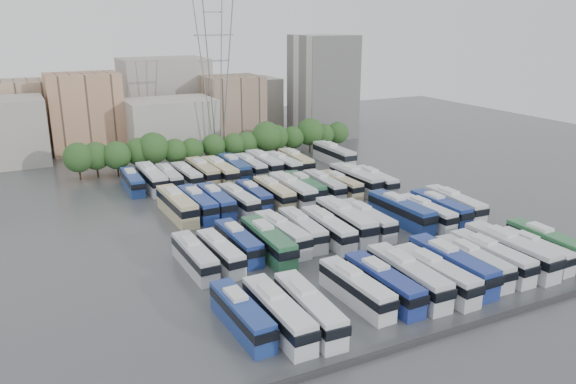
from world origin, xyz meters
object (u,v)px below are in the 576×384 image
bus_r0_s12 (534,250)px  bus_r0_s10 (491,256)px  bus_r0_s11 (510,250)px  bus_r0_s13 (548,243)px  bus_r1_s1 (220,252)px  bus_r2_s5 (254,195)px  bus_r3_s8 (264,163)px  bus_r3_s2 (169,177)px  bus_r3_s9 (282,164)px  bus_r0_s8 (452,265)px  bus_r3_s6 (234,168)px  bus_r0_s7 (435,274)px  bus_r2_s6 (274,193)px  electricity_pylon (215,72)px  bus_r1_s10 (401,211)px  bus_r2_s10 (340,184)px  bus_r2_s8 (305,187)px  bus_r2_s3 (216,201)px  bus_r0_s4 (356,288)px  bus_r1_s5 (302,229)px  bus_r1_s7 (345,220)px  bus_r2_s2 (198,203)px  bus_r1_s0 (195,256)px  bus_r3_s1 (151,178)px  bus_r3_s4 (203,172)px  bus_r2_s7 (292,190)px  bus_r2_s4 (238,200)px  bus_r0_s2 (309,308)px  bus_r1_s12 (440,208)px  bus_r1_s6 (328,228)px  apartment_tower (323,87)px  bus_r1_s11 (426,213)px  bus_r0_s5 (383,283)px  bus_r1_s2 (238,242)px  bus_r1_s13 (454,204)px  bus_r0_s6 (408,276)px  bus_r2_s1 (177,205)px  bus_r3_s7 (250,166)px  bus_r0_s1 (278,313)px  bus_r1_s4 (282,233)px  bus_r0_s0 (242,314)px  bus_r3_s0 (132,181)px  bus_r3_s3 (187,175)px

bus_r0_s12 → bus_r0_s10: bearing=173.3°
bus_r0_s11 → bus_r0_s13: (6.49, -0.25, -0.19)m
bus_r0_s11 → bus_r1_s1: (-32.80, 16.44, -0.38)m
bus_r2_s5 → bus_r3_s8: 20.58m
bus_r3_s2 → bus_r3_s9: bus_r3_s9 is taller
bus_r0_s8 → bus_r3_s6: size_ratio=1.02×
bus_r0_s7 → bus_r2_s6: (-3.30, 36.81, -0.03)m
electricity_pylon → bus_r1_s10: 58.46m
bus_r2_s10 → bus_r3_s2: (-26.21, 17.84, 0.05)m
bus_r1_s1 → bus_r2_s6: 25.51m
bus_r0_s11 → bus_r2_s8: size_ratio=1.11×
bus_r2_s8 → bus_r2_s3: bearing=-176.6°
bus_r0_s13 → bus_r2_s10: (-9.81, 35.76, -0.15)m
bus_r0_s4 → bus_r2_s3: bearing=93.6°
bus_r1_s5 → bus_r2_s5: size_ratio=1.07×
bus_r1_s7 → bus_r2_s2: bearing=136.0°
bus_r1_s0 → bus_r3_s1: bearing=83.0°
bus_r1_s1 → bus_r3_s4: size_ratio=0.87×
bus_r0_s11 → bus_r3_s4: size_ratio=1.05×
bus_r2_s7 → bus_r2_s4: bearing=-177.8°
bus_r0_s2 → bus_r1_s12: size_ratio=1.04×
bus_r1_s1 → electricity_pylon: bearing=67.9°
bus_r1_s0 → bus_r1_s12: 39.78m
bus_r1_s6 → bus_r0_s8: bearing=-66.6°
apartment_tower → bus_r2_s8: apartment_tower is taller
bus_r1_s6 → bus_r0_s13: bearing=-35.6°
bus_r0_s8 → bus_r0_s12: bus_r0_s8 is taller
bus_r0_s4 → bus_r3_s8: 55.86m
bus_r1_s1 → bus_r1_s11: (33.11, 0.23, 0.08)m
bus_r0_s8 → bus_r1_s0: 31.23m
electricity_pylon → bus_r0_s5: size_ratio=2.78×
bus_r1_s2 → bus_r1_s13: size_ratio=0.93×
bus_r3_s6 → bus_r0_s11: bearing=-71.5°
bus_r0_s6 → bus_r1_s6: bus_r0_s6 is taller
bus_r0_s11 → bus_r2_s3: (-26.45, 36.11, -0.20)m
bus_r0_s13 → bus_r2_s1: bearing=138.1°
bus_r0_s5 → bus_r1_s13: 31.81m
bus_r3_s7 → bus_r0_s1: bearing=-110.2°
bus_r0_s7 → bus_r1_s4: bearing=115.8°
bus_r0_s12 → bus_r1_s5: (-23.25, 19.62, 0.14)m
bus_r1_s2 → bus_r1_s5: size_ratio=0.98×
bus_r0_s8 → bus_r2_s7: (-3.35, 35.42, 0.02)m
bus_r1_s4 → bus_r2_s8: 22.39m
bus_r2_s1 → bus_r2_s5: bearing=-0.8°
bus_r1_s5 → bus_r3_s9: bus_r3_s9 is taller
bus_r0_s0 → bus_r3_s0: bearing=87.8°
bus_r1_s1 → bus_r3_s3: (6.58, 36.86, 0.07)m
bus_r3_s3 → bus_r0_s11: bearing=-66.7°
bus_r0_s13 → bus_r1_s0: bearing=159.6°
bus_r0_s7 → bus_r3_s6: 55.17m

